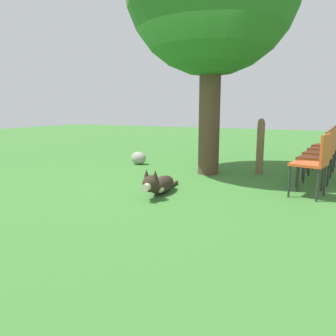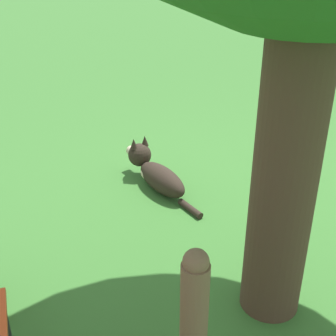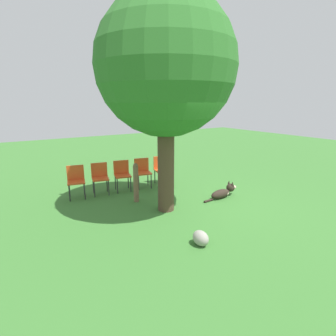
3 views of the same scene
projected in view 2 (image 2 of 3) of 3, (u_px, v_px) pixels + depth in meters
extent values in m
plane|color=#38702D|center=(236.00, 219.00, 3.99)|extent=(30.00, 30.00, 0.00)
cylinder|color=#4C3828|center=(290.00, 136.00, 2.56)|extent=(0.38, 0.38, 2.42)
ellipsoid|color=#2D231C|center=(162.00, 179.00, 4.37)|extent=(0.28, 0.67, 0.24)
ellipsoid|color=#C6B293|center=(151.00, 173.00, 4.50)|extent=(0.22, 0.24, 0.14)
sphere|color=#2D231C|center=(140.00, 155.00, 4.60)|extent=(0.24, 0.24, 0.23)
cylinder|color=#C6B293|center=(133.00, 152.00, 4.71)|extent=(0.10, 0.11, 0.10)
cone|color=#2D231C|center=(134.00, 144.00, 4.51)|extent=(0.07, 0.07, 0.10)
cone|color=#2D231C|center=(145.00, 141.00, 4.57)|extent=(0.07, 0.07, 0.10)
cylinder|color=#2D231C|center=(190.00, 209.00, 4.09)|extent=(0.08, 0.30, 0.06)
sphere|color=brown|center=(196.00, 262.00, 2.00)|extent=(0.12, 0.12, 0.12)
cylinder|color=#2D2D2D|center=(7.00, 326.00, 2.65)|extent=(0.03, 0.03, 0.43)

